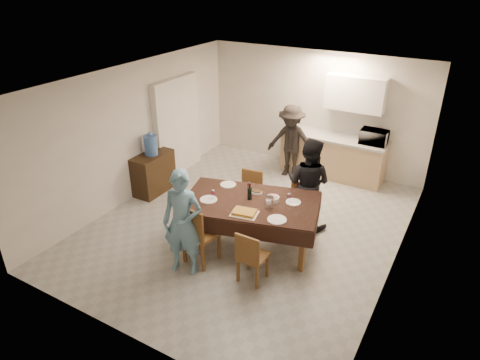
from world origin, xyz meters
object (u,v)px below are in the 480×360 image
object	(u,v)px
microwave	(374,137)
person_far	(308,183)
dining_table	(251,203)
water_pitcher	(269,203)
water_jug	(151,145)
console	(153,173)
savoury_tart	(244,212)
person_kitchen	(291,141)
person_near	(183,223)
wine_bottle	(250,191)

from	to	relation	value
microwave	person_far	world-z (taller)	person_far
dining_table	person_far	distance (m)	1.19
person_far	microwave	bearing A→B (deg)	-101.80
water_pitcher	person_far	size ratio (longest dim) A/B	0.12
dining_table	water_jug	world-z (taller)	water_jug
console	water_pitcher	distance (m)	3.09
water_pitcher	microwave	bearing A→B (deg)	77.06
savoury_tart	microwave	distance (m)	3.72
water_pitcher	console	bearing A→B (deg)	166.13
dining_table	water_pitcher	world-z (taller)	water_pitcher
dining_table	person_far	world-z (taller)	person_far
water_pitcher	person_kitchen	distance (m)	2.93
dining_table	microwave	bearing A→B (deg)	55.73
person_near	person_kitchen	xyz separation A→B (m)	(0.03, 3.80, -0.03)
person_far	water_jug	bearing A→B (deg)	9.16
dining_table	water_jug	xyz separation A→B (m)	(-2.60, 0.68, 0.23)
water_jug	person_kitchen	bearing A→B (deg)	44.81
microwave	person_far	distance (m)	2.23
console	wine_bottle	bearing A→B (deg)	-13.85
console	microwave	world-z (taller)	microwave
console	microwave	xyz separation A→B (m)	(3.70, 2.52, 0.65)
person_far	water_pitcher	bearing A→B (deg)	82.16
wine_bottle	savoury_tart	world-z (taller)	wine_bottle
microwave	person_kitchen	world-z (taller)	person_kitchen
water_jug	person_kitchen	size ratio (longest dim) A/B	0.25
console	person_kitchen	bearing A→B (deg)	44.81
wine_bottle	person_kitchen	world-z (taller)	person_kitchen
console	person_far	distance (m)	3.20
person_far	person_kitchen	distance (m)	2.01
water_jug	wine_bottle	size ratio (longest dim) A/B	1.39
dining_table	microwave	world-z (taller)	microwave
person_kitchen	savoury_tart	bearing A→B (deg)	-78.71
dining_table	wine_bottle	bearing A→B (deg)	119.66
wine_bottle	person_far	bearing A→B (deg)	59.04
dining_table	person_kitchen	distance (m)	2.80
water_jug	microwave	distance (m)	4.47
dining_table	water_jug	distance (m)	2.70
savoury_tart	wine_bottle	bearing A→B (deg)	109.23
water_pitcher	microwave	size ratio (longest dim) A/B	0.37
water_jug	microwave	xyz separation A→B (m)	(3.70, 2.52, 0.04)
water_pitcher	savoury_tart	world-z (taller)	water_pitcher
person_near	person_far	distance (m)	2.37
person_kitchen	console	bearing A→B (deg)	-135.19
person_near	person_far	size ratio (longest dim) A/B	1.01
microwave	person_far	size ratio (longest dim) A/B	0.33
savoury_tart	person_near	bearing A→B (deg)	-134.13
savoury_tart	person_near	xyz separation A→B (m)	(-0.65, -0.67, -0.02)
dining_table	wine_bottle	size ratio (longest dim) A/B	8.30
person_far	person_kitchen	size ratio (longest dim) A/B	1.03
water_pitcher	savoury_tart	size ratio (longest dim) A/B	0.50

